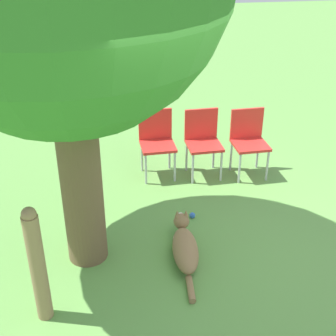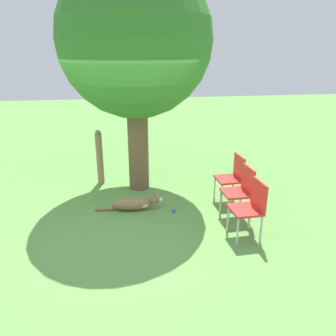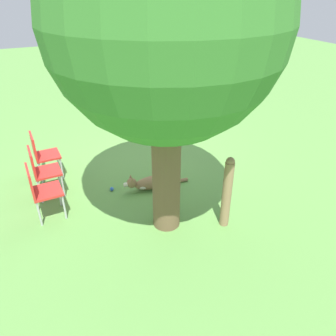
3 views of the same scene
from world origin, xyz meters
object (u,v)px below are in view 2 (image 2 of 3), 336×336
object	(u,v)px
fence_post	(100,157)
red_chair_2	(233,175)
red_chair_1	(241,189)
tennis_ball	(174,210)
dog	(135,203)
oak_tree	(135,42)
red_chair_0	(251,205)

from	to	relation	value
fence_post	red_chair_2	xyz separation A→B (m)	(2.40, -1.30, -0.06)
red_chair_1	tennis_ball	world-z (taller)	red_chair_1
fence_post	tennis_ball	bearing A→B (deg)	-50.75
tennis_ball	red_chair_1	bearing A→B (deg)	-17.74
red_chair_2	fence_post	bearing A→B (deg)	-30.74
fence_post	red_chair_1	xyz separation A→B (m)	(2.32, -1.90, -0.06)
dog	red_chair_1	world-z (taller)	red_chair_1
dog	fence_post	world-z (taller)	fence_post
dog	tennis_ball	distance (m)	0.69
oak_tree	tennis_ball	size ratio (longest dim) A/B	61.42
red_chair_2	red_chair_0	bearing A→B (deg)	80.40
red_chair_1	tennis_ball	xyz separation A→B (m)	(-1.05, 0.33, -0.48)
dog	red_chair_1	xyz separation A→B (m)	(1.69, -0.54, 0.40)
red_chair_0	red_chair_2	world-z (taller)	same
tennis_ball	fence_post	bearing A→B (deg)	129.25
fence_post	red_chair_0	xyz separation A→B (m)	(2.25, -2.50, -0.06)
tennis_ball	red_chair_0	bearing A→B (deg)	-43.97
red_chair_1	oak_tree	bearing A→B (deg)	-46.94
oak_tree	fence_post	size ratio (longest dim) A/B	3.69
fence_post	tennis_ball	world-z (taller)	fence_post
red_chair_1	red_chair_0	bearing A→B (deg)	80.40
red_chair_2	tennis_ball	distance (m)	1.25
red_chair_1	fence_post	bearing A→B (deg)	-41.58
red_chair_2	tennis_ball	xyz separation A→B (m)	(-1.12, -0.27, -0.48)
oak_tree	red_chair_0	size ratio (longest dim) A/B	4.75
fence_post	red_chair_1	bearing A→B (deg)	-39.26
dog	red_chair_2	bearing A→B (deg)	6.13
red_chair_2	tennis_ball	bearing A→B (deg)	11.00
red_chair_1	red_chair_2	size ratio (longest dim) A/B	1.00
oak_tree	red_chair_0	world-z (taller)	oak_tree
red_chair_1	red_chair_2	distance (m)	0.61
oak_tree	red_chair_1	distance (m)	3.14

